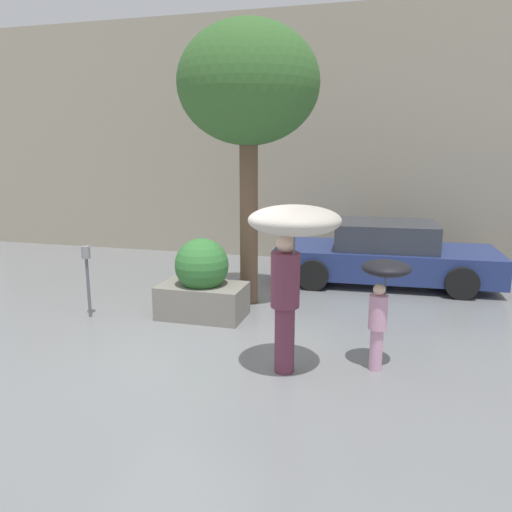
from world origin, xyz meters
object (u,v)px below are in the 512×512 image
planter_box (202,283)px  parking_meter (87,266)px  person_child (383,289)px  parked_car_near (385,255)px  person_adult (292,242)px  street_tree (248,87)px

planter_box → parking_meter: (-1.81, -0.50, 0.28)m
planter_box → person_child: 3.21m
planter_box → parked_car_near: bearing=47.2°
planter_box → person_adult: 2.77m
planter_box → parking_meter: 1.90m
person_child → street_tree: (-2.38, 2.29, 2.70)m
person_adult → parking_meter: bearing=-159.5°
parked_car_near → parking_meter: (-4.66, -3.58, 0.28)m
person_adult → street_tree: size_ratio=0.44×
planter_box → person_adult: size_ratio=0.67×
person_adult → parking_meter: person_adult is taller
planter_box → parked_car_near: 4.20m
parked_car_near → parking_meter: size_ratio=3.78×
street_tree → parking_meter: size_ratio=4.03×
parking_meter → parked_car_near: bearing=37.5°
parked_car_near → person_child: bearing=178.1°
street_tree → parking_meter: street_tree is taller
street_tree → parking_meter: 3.99m
person_child → parking_meter: person_child is taller
parked_car_near → street_tree: (-2.34, -2.09, 3.17)m
planter_box → street_tree: bearing=62.3°
planter_box → person_adult: (1.84, -1.77, 1.08)m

